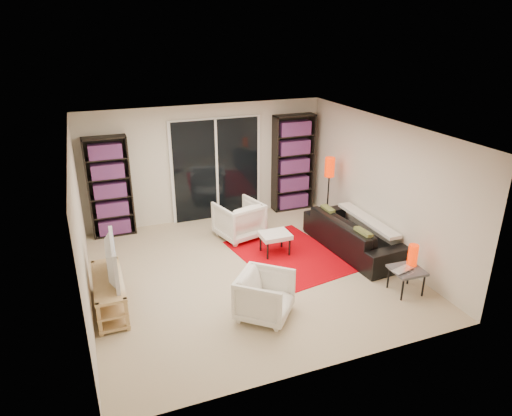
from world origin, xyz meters
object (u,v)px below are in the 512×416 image
object	(u,v)px
tv_stand	(110,293)
bookshelf_left	(110,187)
armchair_front	(265,296)
side_table	(407,272)
bookshelf_right	(293,163)
ottoman	(275,236)
sofa	(354,234)
floor_lamp	(329,174)
armchair_back	(239,220)

from	to	relation	value
tv_stand	bookshelf_left	bearing A→B (deg)	83.75
armchair_front	side_table	size ratio (longest dim) A/B	1.50
bookshelf_right	side_table	distance (m)	3.85
bookshelf_right	ottoman	world-z (taller)	bookshelf_right
sofa	armchair_front	distance (m)	2.64
tv_stand	ottoman	world-z (taller)	tv_stand
armchair_front	bookshelf_left	bearing A→B (deg)	66.53
sofa	floor_lamp	bearing A→B (deg)	-9.86
bookshelf_right	armchair_back	world-z (taller)	bookshelf_right
tv_stand	ottoman	bearing A→B (deg)	14.27
bookshelf_right	armchair_front	world-z (taller)	bookshelf_right
bookshelf_left	sofa	size ratio (longest dim) A/B	0.90
ottoman	sofa	bearing A→B (deg)	-15.26
bookshelf_right	armchair_front	distance (m)	4.23
armchair_front	side_table	xyz separation A→B (m)	(2.26, -0.19, 0.02)
sofa	bookshelf_left	bearing A→B (deg)	56.31
sofa	ottoman	world-z (taller)	sofa
bookshelf_left	bookshelf_right	bearing A→B (deg)	-0.00
bookshelf_left	tv_stand	bearing A→B (deg)	-96.25
bookshelf_left	ottoman	distance (m)	3.29
bookshelf_right	armchair_back	size ratio (longest dim) A/B	2.63
armchair_back	side_table	size ratio (longest dim) A/B	1.65
tv_stand	ottoman	size ratio (longest dim) A/B	2.43
sofa	ottoman	size ratio (longest dim) A/B	4.09
side_table	floor_lamp	world-z (taller)	floor_lamp
tv_stand	sofa	size ratio (longest dim) A/B	0.59
bookshelf_left	side_table	size ratio (longest dim) A/B	4.02
sofa	ottoman	xyz separation A→B (m)	(-1.39, 0.38, 0.03)
tv_stand	floor_lamp	size ratio (longest dim) A/B	0.90
armchair_front	floor_lamp	distance (m)	3.56
tv_stand	armchair_front	bearing A→B (deg)	-25.55
armchair_front	bookshelf_right	bearing A→B (deg)	10.28
armchair_front	ottoman	distance (m)	1.92
sofa	ottoman	distance (m)	1.44
tv_stand	ottoman	distance (m)	3.00
armchair_back	bookshelf_right	bearing A→B (deg)	-162.72
sofa	bookshelf_right	bearing A→B (deg)	-0.10
tv_stand	floor_lamp	world-z (taller)	floor_lamp
bookshelf_left	armchair_back	size ratio (longest dim) A/B	2.44
bookshelf_left	side_table	world-z (taller)	bookshelf_left
armchair_back	armchair_front	bearing A→B (deg)	64.16
bookshelf_left	side_table	xyz separation A→B (m)	(3.99, -3.79, -0.62)
bookshelf_right	tv_stand	bearing A→B (deg)	-147.59
tv_stand	sofa	xyz separation A→B (m)	(4.30, 0.36, 0.05)
bookshelf_right	floor_lamp	size ratio (longest dim) A/B	1.47
sofa	floor_lamp	size ratio (longest dim) A/B	1.51
bookshelf_right	tv_stand	world-z (taller)	bookshelf_right
side_table	floor_lamp	bearing A→B (deg)	87.06
ottoman	floor_lamp	size ratio (longest dim) A/B	0.37
tv_stand	floor_lamp	bearing A→B (deg)	19.37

